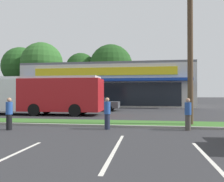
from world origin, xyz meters
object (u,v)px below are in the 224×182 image
utility_pole (188,17)px  car_0 (96,104)px  car_1 (7,103)px  pedestrian_by_pole (107,113)px  pedestrian_far (9,114)px  pedestrian_near_bench (188,114)px  city_bus (31,94)px

utility_pole → car_0: 13.97m
utility_pole → car_1: bearing=149.6°
pedestrian_by_pole → pedestrian_far: size_ratio=1.00×
pedestrian_far → utility_pole: bearing=-109.2°
car_1 → pedestrian_near_bench: size_ratio=2.88×
utility_pole → car_0: (-7.50, 10.51, -5.34)m
pedestrian_by_pole → car_0: bearing=30.0°
city_bus → car_0: (4.71, 5.13, -1.02)m
city_bus → car_1: bearing=-42.3°
car_0 → pedestrian_near_bench: 13.96m
utility_pole → car_0: utility_pole is taller
car_1 → pedestrian_by_pole: pedestrian_by_pole is taller
car_0 → pedestrian_far: 13.22m
city_bus → pedestrian_near_bench: city_bus is taller
utility_pole → car_1: 21.33m
utility_pole → car_0: bearing=125.5°
car_1 → pedestrian_far: 15.74m
car_1 → pedestrian_near_bench: bearing=-34.1°
pedestrian_near_bench → pedestrian_far: (-8.79, -1.19, 0.01)m
car_0 → pedestrian_far: size_ratio=2.94×
pedestrian_near_bench → city_bus: bearing=152.2°
car_0 → city_bus: bearing=-132.6°
utility_pole → pedestrian_far: bearing=-163.8°
utility_pole → car_1: utility_pole is taller
utility_pole → car_0: size_ratio=2.43×
car_0 → pedestrian_by_pole: size_ratio=2.94×
city_bus → utility_pole: bearing=156.1°
pedestrian_by_pole → pedestrian_far: pedestrian_by_pole is taller
city_bus → car_1: size_ratio=2.74×
utility_pole → car_1: size_ratio=2.52×
car_0 → pedestrian_by_pole: bearing=-75.1°
car_0 → car_1: car_1 is taller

